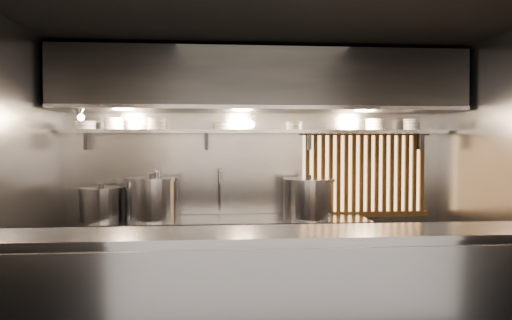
{
  "coord_description": "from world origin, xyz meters",
  "views": [
    {
      "loc": [
        -0.53,
        -4.41,
        1.75
      ],
      "look_at": [
        -0.1,
        0.55,
        1.58
      ],
      "focal_mm": 35.0,
      "sensor_mm": 36.0,
      "label": 1
    }
  ],
  "objects": [
    {
      "name": "pendant_bulb",
      "position": [
        -0.1,
        1.2,
        1.96
      ],
      "size": [
        0.09,
        0.09,
        0.19
      ],
      "color": "#2D2D30",
      "rests_on": "exhaust_hood"
    },
    {
      "name": "bowl_stack_5",
      "position": [
        1.37,
        1.32,
        1.97
      ],
      "size": [
        0.22,
        0.22,
        0.13
      ],
      "color": "silver",
      "rests_on": "bowl_shelf"
    },
    {
      "name": "heat_lamp",
      "position": [
        -1.9,
        0.85,
        2.07
      ],
      "size": [
        0.25,
        0.35,
        0.2
      ],
      "color": "#97979C",
      "rests_on": "exhaust_hood"
    },
    {
      "name": "bowl_stack_2",
      "position": [
        -1.16,
        1.32,
        1.97
      ],
      "size": [
        0.23,
        0.23,
        0.13
      ],
      "color": "silver",
      "rests_on": "bowl_shelf"
    },
    {
      "name": "bowl_stack_3",
      "position": [
        -0.4,
        1.32,
        1.95
      ],
      "size": [
        0.24,
        0.24,
        0.09
      ],
      "color": "silver",
      "rests_on": "bowl_shelf"
    },
    {
      "name": "bowl_stack_6",
      "position": [
        1.82,
        1.32,
        1.97
      ],
      "size": [
        0.2,
        0.2,
        0.13
      ],
      "color": "silver",
      "rests_on": "bowl_shelf"
    },
    {
      "name": "stock_pot_right",
      "position": [
        0.55,
        1.11,
        1.13
      ],
      "size": [
        0.67,
        0.67,
        0.49
      ],
      "rotation": [
        0.0,
        0.0,
        -0.14
      ],
      "color": "#97979C",
      "rests_on": "cooking_bench"
    },
    {
      "name": "bowl_stack_1",
      "position": [
        -1.63,
        1.32,
        1.97
      ],
      "size": [
        0.24,
        0.24,
        0.13
      ],
      "color": "silver",
      "rests_on": "bowl_shelf"
    },
    {
      "name": "bowl_stack_4",
      "position": [
        0.42,
        1.32,
        1.95
      ],
      "size": [
        0.21,
        0.21,
        0.09
      ],
      "color": "silver",
      "rests_on": "bowl_shelf"
    },
    {
      "name": "bowl_stack_0",
      "position": [
        -1.95,
        1.32,
        1.95
      ],
      "size": [
        0.24,
        0.24,
        0.09
      ],
      "color": "silver",
      "rests_on": "bowl_shelf"
    },
    {
      "name": "stock_pot_mid",
      "position": [
        -1.2,
        1.15,
        1.14
      ],
      "size": [
        0.65,
        0.65,
        0.51
      ],
      "rotation": [
        0.0,
        0.0,
        -0.09
      ],
      "color": "#97979C",
      "rests_on": "cooking_bench"
    },
    {
      "name": "wood_screen",
      "position": [
        1.3,
        1.45,
        1.38
      ],
      "size": [
        1.56,
        0.09,
        1.04
      ],
      "color": "#FFC072",
      "rests_on": "wall_back"
    },
    {
      "name": "serving_counter",
      "position": [
        0.0,
        -0.96,
        0.57
      ],
      "size": [
        4.5,
        0.56,
        1.13
      ],
      "color": "#97979C",
      "rests_on": "floor"
    },
    {
      "name": "exhaust_hood",
      "position": [
        0.0,
        1.1,
        2.42
      ],
      "size": [
        4.4,
        0.81,
        0.65
      ],
      "color": "#2D2D30",
      "rests_on": "ceiling"
    },
    {
      "name": "faucet_right",
      "position": [
        -0.45,
        1.37,
        1.31
      ],
      "size": [
        0.04,
        0.3,
        0.5
      ],
      "color": "silver",
      "rests_on": "wall_back"
    },
    {
      "name": "wall_left",
      "position": [
        -2.25,
        0.0,
        1.4
      ],
      "size": [
        0.0,
        3.0,
        3.0
      ],
      "primitive_type": "plane",
      "rotation": [
        1.57,
        0.0,
        1.57
      ],
      "color": "gray",
      "rests_on": "floor"
    },
    {
      "name": "faucet_left",
      "position": [
        -1.15,
        1.37,
        1.31
      ],
      "size": [
        0.04,
        0.3,
        0.5
      ],
      "color": "silver",
      "rests_on": "wall_back"
    },
    {
      "name": "stock_pot_left",
      "position": [
        -1.75,
        1.15,
        1.08
      ],
      "size": [
        0.62,
        0.62,
        0.4
      ],
      "rotation": [
        0.0,
        0.0,
        0.36
      ],
      "color": "#97979C",
      "rests_on": "cooking_bench"
    },
    {
      "name": "cooking_bench",
      "position": [
        -0.3,
        1.13,
        0.45
      ],
      "size": [
        3.0,
        0.7,
        0.9
      ],
      "primitive_type": "cube",
      "color": "#97979C",
      "rests_on": "floor"
    },
    {
      "name": "wall_back",
      "position": [
        0.0,
        1.5,
        1.4
      ],
      "size": [
        4.5,
        0.0,
        4.5
      ],
      "primitive_type": "plane",
      "rotation": [
        1.57,
        0.0,
        0.0
      ],
      "color": "gray",
      "rests_on": "floor"
    },
    {
      "name": "bowl_shelf",
      "position": [
        0.0,
        1.32,
        1.88
      ],
      "size": [
        4.4,
        0.34,
        0.04
      ],
      "primitive_type": "cube",
      "color": "#97979C",
      "rests_on": "wall_back"
    },
    {
      "name": "wall_right",
      "position": [
        2.25,
        0.0,
        1.4
      ],
      "size": [
        0.0,
        3.0,
        3.0
      ],
      "primitive_type": "plane",
      "rotation": [
        1.57,
        0.0,
        -1.57
      ],
      "color": "gray",
      "rests_on": "floor"
    },
    {
      "name": "ceiling",
      "position": [
        0.0,
        0.0,
        2.8
      ],
      "size": [
        4.5,
        4.5,
        0.0
      ],
      "primitive_type": "plane",
      "rotation": [
        3.14,
        0.0,
        0.0
      ],
      "color": "black",
      "rests_on": "wall_back"
    }
  ]
}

